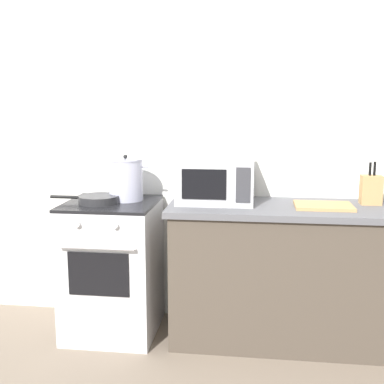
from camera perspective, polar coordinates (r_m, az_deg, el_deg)
name	(u,v)px	position (r m, az deg, el deg)	size (l,w,h in m)	color
ground_plane	(144,381)	(3.00, -5.62, -21.23)	(10.00, 10.00, 0.00)	#7A6B5B
back_wall	(212,149)	(3.48, 2.42, 5.09)	(4.40, 0.10, 2.50)	silver
lower_cabinet_right	(298,277)	(3.32, 12.31, -9.77)	(1.64, 0.56, 0.88)	#4C4238
countertop_right	(301,209)	(3.19, 12.63, -1.99)	(1.70, 0.60, 0.04)	#59595E
stove	(113,268)	(3.41, -9.30, -8.75)	(0.60, 0.64, 0.92)	silver
stock_pot	(126,179)	(3.32, -7.77, 1.47)	(0.32, 0.24, 0.31)	silver
frying_pan	(98,199)	(3.27, -10.99, -0.84)	(0.46, 0.26, 0.05)	#28282B
microwave	(216,180)	(3.21, 2.80, 1.41)	(0.50, 0.37, 0.30)	silver
cutting_board	(324,206)	(3.18, 15.18, -1.58)	(0.36, 0.26, 0.02)	tan
knife_block	(371,190)	(3.36, 20.27, 0.27)	(0.13, 0.10, 0.28)	tan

